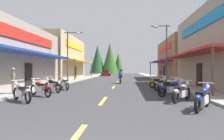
% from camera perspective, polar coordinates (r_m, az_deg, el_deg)
% --- Properties ---
extents(ground, '(10.25, 83.10, 0.10)m').
position_cam_1_polar(ground, '(28.37, 2.47, -3.05)').
color(ground, '#38383A').
extents(sidewalk_left, '(2.37, 83.10, 0.12)m').
position_cam_1_polar(sidewalk_left, '(29.32, -9.96, -2.73)').
color(sidewalk_left, '#9E9991').
rests_on(sidewalk_left, ground).
extents(sidewalk_right, '(2.37, 83.10, 0.12)m').
position_cam_1_polar(sidewalk_right, '(28.80, 15.13, -2.79)').
color(sidewalk_right, '#9E9991').
rests_on(sidewalk_right, ground).
extents(centerline_dashes, '(0.16, 57.84, 0.01)m').
position_cam_1_polar(centerline_dashes, '(31.14, 2.68, -2.66)').
color(centerline_dashes, '#E0C64C').
rests_on(centerline_dashes, ground).
extents(storefront_left_far, '(7.82, 12.80, 6.94)m').
position_cam_1_polar(storefront_left_far, '(31.34, -17.02, 3.69)').
color(storefront_left_far, tan).
rests_on(storefront_left_far, ground).
extents(storefront_right_far, '(9.10, 13.53, 6.55)m').
position_cam_1_polar(storefront_right_far, '(32.40, 22.74, 3.22)').
color(storefront_right_far, olive).
rests_on(storefront_right_far, ground).
extents(streetlamp_left, '(2.13, 0.30, 5.83)m').
position_cam_1_polar(streetlamp_left, '(20.73, -13.16, 6.47)').
color(streetlamp_left, '#474C51').
rests_on(streetlamp_left, ground).
extents(streetlamp_right, '(2.13, 0.30, 6.47)m').
position_cam_1_polar(streetlamp_right, '(20.60, 16.23, 7.52)').
color(streetlamp_right, '#474C51').
rests_on(streetlamp_right, ground).
extents(motorcycle_parked_right_0, '(1.31, 1.81, 1.04)m').
position_cam_1_polar(motorcycle_parked_right_0, '(7.85, 27.05, -7.81)').
color(motorcycle_parked_right_0, black).
rests_on(motorcycle_parked_right_0, ground).
extents(motorcycle_parked_right_1, '(1.39, 1.75, 1.04)m').
position_cam_1_polar(motorcycle_parked_right_1, '(9.40, 21.42, -6.46)').
color(motorcycle_parked_right_1, black).
rests_on(motorcycle_parked_right_1, ground).
extents(motorcycle_parked_right_2, '(1.87, 1.21, 1.04)m').
position_cam_1_polar(motorcycle_parked_right_2, '(11.03, 18.56, -5.47)').
color(motorcycle_parked_right_2, black).
rests_on(motorcycle_parked_right_2, ground).
extents(motorcycle_parked_right_3, '(1.68, 1.48, 1.04)m').
position_cam_1_polar(motorcycle_parked_right_3, '(12.42, 17.86, -4.83)').
color(motorcycle_parked_right_3, black).
rests_on(motorcycle_parked_right_3, ground).
extents(motorcycle_parked_right_4, '(1.33, 1.79, 1.04)m').
position_cam_1_polar(motorcycle_parked_right_4, '(14.05, 15.42, -4.24)').
color(motorcycle_parked_right_4, black).
rests_on(motorcycle_parked_right_4, ground).
extents(motorcycle_parked_right_5, '(1.68, 1.48, 1.04)m').
position_cam_1_polar(motorcycle_parked_right_5, '(15.85, 14.49, -3.72)').
color(motorcycle_parked_right_5, black).
rests_on(motorcycle_parked_right_5, ground).
extents(motorcycle_parked_left_0, '(1.75, 1.39, 1.04)m').
position_cam_1_polar(motorcycle_parked_left_0, '(9.83, -26.94, -6.18)').
color(motorcycle_parked_left_0, black).
rests_on(motorcycle_parked_left_0, ground).
extents(motorcycle_parked_left_1, '(1.88, 1.20, 1.04)m').
position_cam_1_polar(motorcycle_parked_left_1, '(11.32, -21.92, -5.33)').
color(motorcycle_parked_left_1, black).
rests_on(motorcycle_parked_left_1, ground).
extents(motorcycle_parked_left_2, '(1.77, 1.37, 1.04)m').
position_cam_1_polar(motorcycle_parked_left_2, '(13.10, -18.54, -4.56)').
color(motorcycle_parked_left_2, black).
rests_on(motorcycle_parked_left_2, ground).
extents(motorcycle_parked_left_3, '(1.34, 1.79, 1.04)m').
position_cam_1_polar(motorcycle_parked_left_3, '(14.52, -14.99, -4.09)').
color(motorcycle_parked_left_3, black).
rests_on(motorcycle_parked_left_3, ground).
extents(rider_cruising_lead, '(0.60, 2.14, 1.57)m').
position_cam_1_polar(rider_cruising_lead, '(20.20, 2.78, -2.39)').
color(rider_cruising_lead, black).
rests_on(rider_cruising_lead, ground).
extents(rider_cruising_trailing, '(0.60, 2.14, 1.57)m').
position_cam_1_polar(rider_cruising_trailing, '(31.55, 3.25, -1.44)').
color(rider_cruising_trailing, black).
rests_on(rider_cruising_trailing, ground).
extents(pedestrian_browsing, '(0.57, 0.28, 1.68)m').
position_cam_1_polar(pedestrian_browsing, '(30.22, 15.34, -0.91)').
color(pedestrian_browsing, black).
rests_on(pedestrian_browsing, ground).
extents(pedestrian_waiting, '(0.43, 0.47, 1.69)m').
position_cam_1_polar(pedestrian_waiting, '(12.26, -29.14, -2.60)').
color(pedestrian_waiting, '#726659').
rests_on(pedestrian_waiting, ground).
extents(parked_car_curbside, '(2.15, 4.34, 1.40)m').
position_cam_1_polar(parked_car_curbside, '(42.85, -1.98, -0.95)').
color(parked_car_curbside, '#B21919').
rests_on(parked_car_curbside, ground).
extents(treeline_backdrop, '(13.56, 9.36, 11.79)m').
position_cam_1_polar(treeline_backdrop, '(69.93, -2.45, 3.36)').
color(treeline_backdrop, '#315F23').
rests_on(treeline_backdrop, ground).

